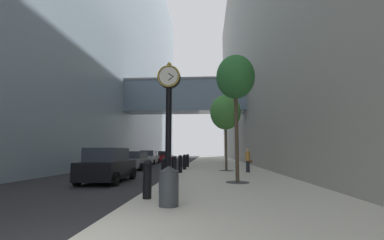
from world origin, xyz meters
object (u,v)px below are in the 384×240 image
trash_bin (169,185)px  pedestrian_walking (248,160)px  car_silver_near (149,157)px  street_tree_near (235,78)px  bollard_fifth (184,162)px  car_red_trailing (165,157)px  car_black_mid (108,166)px  street_tree_mid_near (225,112)px  car_grey_far (136,161)px  bollard_nearest (147,178)px  bollard_third (174,166)px  street_clock (169,119)px  bollard_second (165,170)px  bollard_sixth (188,160)px  bollard_fourth (180,163)px

trash_bin → pedestrian_walking: (3.78, 11.28, 0.32)m
car_silver_near → street_tree_near: bearing=-66.3°
bollard_fifth → car_red_trailing: 19.20m
street_tree_near → car_black_mid: size_ratio=1.43×
street_tree_mid_near → car_red_trailing: (-7.86, 19.78, -3.73)m
car_black_mid → car_grey_far: 9.43m
bollard_nearest → car_grey_far: size_ratio=0.25×
bollard_third → trash_bin: size_ratio=1.13×
street_clock → bollard_second: 2.80m
street_tree_near → car_grey_far: 13.48m
bollard_fifth → bollard_sixth: size_ratio=1.00×
bollard_fourth → car_black_mid: 5.49m
bollard_third → car_grey_far: size_ratio=0.25×
bollard_third → bollard_sixth: bearing=90.0°
bollard_sixth → pedestrian_walking: pedestrian_walking is taller
car_red_trailing → bollard_fifth: bearing=-76.0°
bollard_fifth → car_silver_near: car_silver_near is taller
bollard_sixth → car_black_mid: (-3.27, -10.81, 0.08)m
street_clock → pedestrian_walking: bearing=65.1°
street_clock → bollard_nearest: (-0.44, -1.29, -1.99)m
bollard_sixth → trash_bin: size_ratio=1.13×
bollard_second → car_red_trailing: bearing=99.3°
trash_bin → car_red_trailing: car_red_trailing is taller
bollard_fourth → pedestrian_walking: (4.60, 0.63, 0.24)m
street_clock → car_grey_far: 14.26m
bollard_fifth → bollard_second: bearing=-90.0°
street_tree_mid_near → car_black_mid: bearing=-135.1°
bollard_sixth → car_red_trailing: bearing=106.7°
bollard_fourth → car_red_trailing: size_ratio=0.29×
bollard_fourth → car_black_mid: (-3.27, -4.41, 0.08)m
street_tree_mid_near → bollard_second: bearing=-110.9°
bollard_fourth → street_tree_mid_near: (3.22, 2.05, 3.75)m
bollard_nearest → bollard_third: bearing=90.0°
bollard_second → bollard_third: same height
bollard_third → car_grey_far: 9.27m
bollard_second → pedestrian_walking: (4.60, 7.03, 0.24)m
street_clock → bollard_third: bearing=94.9°
bollard_second → street_tree_near: (3.22, 1.12, 4.33)m
street_tree_near → bollard_fourth: bearing=121.4°
pedestrian_walking → car_black_mid: bearing=-147.4°
bollard_fourth → bollard_fifth: bearing=90.0°
bollard_second → car_silver_near: car_silver_near is taller
bollard_second → bollard_nearest: bearing=-90.0°
bollard_fifth → bollard_sixth: same height
trash_bin → bollard_third: bearing=96.3°
bollard_fourth → car_silver_near: (-5.40, 14.33, 0.05)m
street_clock → bollard_fifth: size_ratio=4.00×
car_black_mid → street_tree_mid_near: bearing=44.9°
bollard_nearest → bollard_fourth: size_ratio=1.00×
street_clock → car_red_trailing: 30.63m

